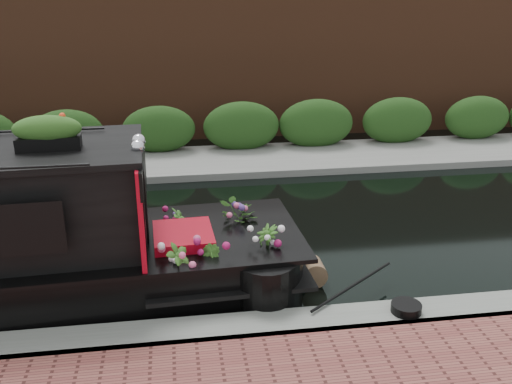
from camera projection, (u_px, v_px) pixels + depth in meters
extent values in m
plane|color=black|center=(157.00, 239.00, 10.38)|extent=(80.00, 80.00, 0.00)
cube|color=slate|center=(153.00, 349.00, 7.33)|extent=(40.00, 0.60, 0.50)
cube|color=slate|center=(159.00, 167.00, 14.27)|extent=(40.00, 2.40, 0.34)
cube|color=#1F4216|center=(159.00, 157.00, 15.10)|extent=(40.00, 1.10, 2.80)
cube|color=#542E1C|center=(160.00, 136.00, 17.04)|extent=(40.00, 1.00, 8.00)
cube|color=#A90617|center=(142.00, 201.00, 8.04)|extent=(0.15, 1.87, 1.44)
cube|color=black|center=(20.00, 230.00, 6.93)|extent=(0.96, 0.08, 0.59)
cube|color=#A90617|center=(184.00, 248.00, 8.39)|extent=(0.90, 1.00, 0.53)
sphere|color=silver|center=(138.00, 147.00, 7.60)|extent=(0.19, 0.19, 0.19)
sphere|color=silver|center=(139.00, 141.00, 7.88)|extent=(0.19, 0.19, 0.19)
cube|color=black|center=(49.00, 143.00, 7.56)|extent=(0.84, 0.31, 0.18)
ellipsoid|color=#F9421B|center=(47.00, 127.00, 7.48)|extent=(0.91, 0.30, 0.26)
imported|color=#315F1F|center=(179.00, 268.00, 7.63)|extent=(0.44, 0.44, 0.70)
imported|color=#315F1F|center=(211.00, 265.00, 7.88)|extent=(0.37, 0.39, 0.55)
imported|color=#315F1F|center=(241.00, 221.00, 9.12)|extent=(0.80, 0.77, 0.68)
imported|color=#315F1F|center=(267.00, 247.00, 8.24)|extent=(0.50, 0.50, 0.67)
imported|color=#315F1F|center=(179.00, 226.00, 8.99)|extent=(0.29, 0.37, 0.62)
cylinder|color=brown|center=(312.00, 271.00, 8.85)|extent=(0.39, 0.41, 0.39)
cylinder|color=black|center=(406.00, 308.00, 7.67)|extent=(0.41, 0.41, 0.12)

